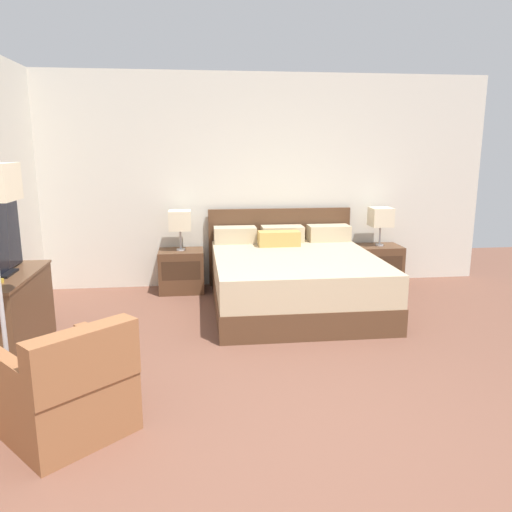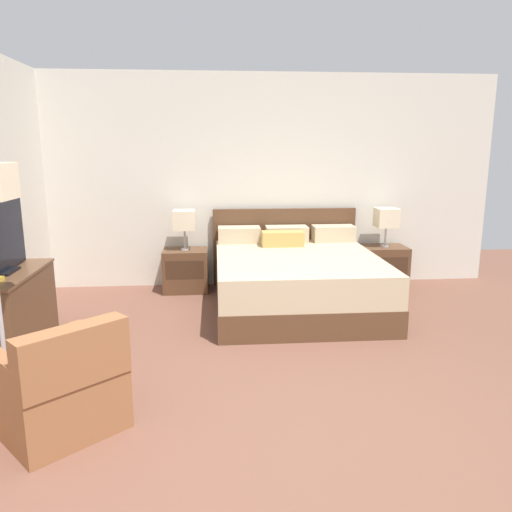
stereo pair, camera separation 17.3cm
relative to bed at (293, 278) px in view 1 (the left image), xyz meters
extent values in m
plane|color=brown|center=(-0.44, -2.76, -0.33)|extent=(11.41, 11.41, 0.00)
cube|color=silver|center=(-0.44, 1.07, 1.03)|extent=(6.39, 0.06, 2.72)
cube|color=brown|center=(0.00, -0.08, -0.19)|extent=(1.80, 2.05, 0.28)
cube|color=#C6B28E|center=(0.00, -0.08, 0.12)|extent=(1.79, 2.03, 0.33)
cube|color=brown|center=(0.00, 0.97, 0.18)|extent=(1.88, 0.05, 1.01)
cube|color=#C6B28E|center=(-0.61, 0.78, 0.38)|extent=(0.53, 0.28, 0.20)
cube|color=#C6B28E|center=(0.00, 0.78, 0.38)|extent=(0.53, 0.28, 0.20)
cube|color=#C6B28E|center=(0.61, 0.78, 0.38)|extent=(0.53, 0.28, 0.20)
cube|color=tan|center=(-0.09, 0.51, 0.37)|extent=(0.51, 0.22, 0.18)
cube|color=brown|center=(-1.29, 0.76, -0.06)|extent=(0.56, 0.44, 0.53)
cube|color=#3C2718|center=(-1.29, 0.54, -0.01)|extent=(0.47, 0.01, 0.23)
cube|color=brown|center=(1.29, 0.76, -0.06)|extent=(0.56, 0.44, 0.53)
cube|color=#3C2718|center=(1.29, 0.54, -0.01)|extent=(0.47, 0.01, 0.23)
cylinder|color=#B7B7BC|center=(-1.29, 0.76, 0.21)|extent=(0.11, 0.11, 0.02)
cylinder|color=#B7B7BC|center=(-1.29, 0.76, 0.34)|extent=(0.02, 0.02, 0.24)
cube|color=beige|center=(-1.29, 0.76, 0.58)|extent=(0.27, 0.27, 0.24)
cylinder|color=#B7B7BC|center=(1.29, 0.76, 0.21)|extent=(0.11, 0.11, 0.02)
cylinder|color=#B7B7BC|center=(1.29, 0.76, 0.34)|extent=(0.02, 0.02, 0.24)
cube|color=beige|center=(1.29, 0.76, 0.58)|extent=(0.27, 0.27, 0.24)
cube|color=brown|center=(-2.75, -1.05, 0.03)|extent=(0.49, 1.11, 0.72)
cube|color=brown|center=(-2.75, -1.05, 0.38)|extent=(0.51, 1.14, 0.02)
cube|color=black|center=(-2.75, -1.05, 0.40)|extent=(0.18, 0.29, 0.02)
cube|color=black|center=(-2.73, -1.05, 0.71)|extent=(0.01, 0.91, 0.59)
cube|color=#935B38|center=(-1.94, -2.39, -0.13)|extent=(0.96, 0.96, 0.40)
cube|color=#935B38|center=(-1.76, -2.59, 0.25)|extent=(0.62, 0.57, 0.36)
cube|color=#935B38|center=(-2.16, -2.58, 0.16)|extent=(0.48, 0.53, 0.18)
cube|color=#935B38|center=(-1.72, -2.19, 0.16)|extent=(0.48, 0.53, 0.18)
cylinder|color=#B7B7BC|center=(-2.45, -1.91, -0.32)|extent=(0.28, 0.28, 0.02)
cylinder|color=#B7B7BC|center=(-2.45, -1.91, 0.41)|extent=(0.03, 0.03, 1.42)
camera|label=1|loc=(-1.08, -5.43, 1.47)|focal=35.00mm
camera|label=2|loc=(-0.91, -5.45, 1.47)|focal=35.00mm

